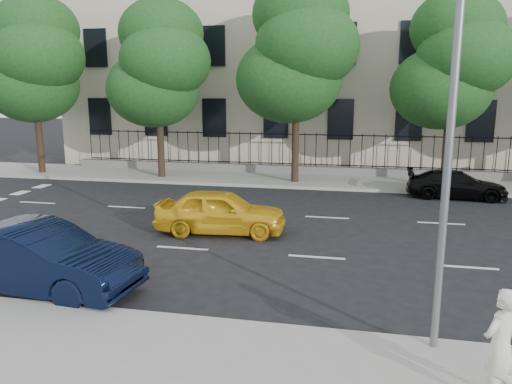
% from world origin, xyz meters
% --- Properties ---
extents(ground, '(120.00, 120.00, 0.00)m').
position_xyz_m(ground, '(0.00, 0.00, 0.00)').
color(ground, black).
rests_on(ground, ground).
extents(far_sidewalk, '(60.00, 4.00, 0.15)m').
position_xyz_m(far_sidewalk, '(0.00, 14.00, 0.07)').
color(far_sidewalk, gray).
rests_on(far_sidewalk, ground).
extents(lane_markings, '(49.60, 4.62, 0.01)m').
position_xyz_m(lane_markings, '(0.00, 4.75, 0.01)').
color(lane_markings, silver).
rests_on(lane_markings, ground).
extents(masonry_building, '(34.60, 12.11, 18.50)m').
position_xyz_m(masonry_building, '(0.00, 22.95, 9.02)').
color(masonry_building, beige).
rests_on(masonry_building, ground).
extents(iron_fence, '(30.00, 0.50, 2.20)m').
position_xyz_m(iron_fence, '(0.00, 15.70, 0.65)').
color(iron_fence, slate).
rests_on(iron_fence, far_sidewalk).
extents(street_light, '(0.25, 3.32, 8.05)m').
position_xyz_m(street_light, '(2.50, -1.77, 5.15)').
color(street_light, slate).
rests_on(street_light, near_sidewalk).
extents(tree_a, '(5.71, 5.31, 9.39)m').
position_xyz_m(tree_a, '(-15.96, 13.36, 6.13)').
color(tree_a, '#382619').
rests_on(tree_a, far_sidewalk).
extents(tree_b, '(5.53, 5.12, 8.97)m').
position_xyz_m(tree_b, '(-8.96, 13.36, 5.84)').
color(tree_b, '#382619').
rests_on(tree_b, far_sidewalk).
extents(tree_c, '(5.89, 5.50, 9.80)m').
position_xyz_m(tree_c, '(-1.96, 13.36, 6.41)').
color(tree_c, '#382619').
rests_on(tree_c, far_sidewalk).
extents(tree_d, '(5.34, 4.94, 8.84)m').
position_xyz_m(tree_d, '(5.04, 13.36, 5.84)').
color(tree_d, '#382619').
rests_on(tree_d, far_sidewalk).
extents(yellow_taxi, '(4.40, 2.09, 1.45)m').
position_xyz_m(yellow_taxi, '(-3.31, 4.30, 0.73)').
color(yellow_taxi, yellow).
rests_on(yellow_taxi, ground).
extents(navy_sedan, '(5.03, 2.16, 1.61)m').
position_xyz_m(navy_sedan, '(-6.20, -1.20, 0.81)').
color(navy_sedan, black).
rests_on(navy_sedan, ground).
extents(black_sedan, '(4.23, 1.91, 1.20)m').
position_xyz_m(black_sedan, '(5.24, 11.50, 0.60)').
color(black_sedan, black).
rests_on(black_sedan, ground).
extents(woman_near, '(0.76, 0.74, 1.77)m').
position_xyz_m(woman_near, '(3.16, -3.81, 1.03)').
color(woman_near, '#ECE7CE').
rests_on(woman_near, near_sidewalk).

